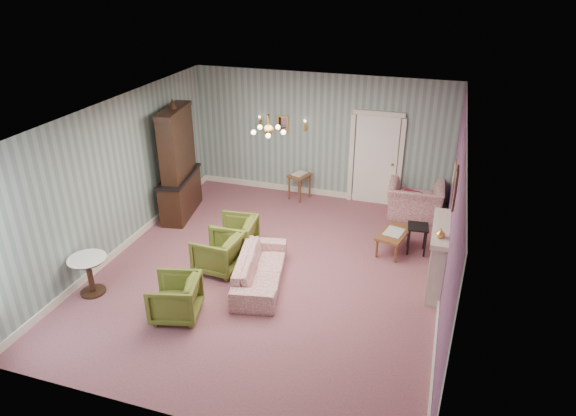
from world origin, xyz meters
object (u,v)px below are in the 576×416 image
(olive_chair_b, at_px, (218,251))
(pedestal_table, at_px, (90,275))
(olive_chair_c, at_px, (235,234))
(dresser, at_px, (177,160))
(fireplace, at_px, (438,256))
(side_table_black, at_px, (417,239))
(olive_chair_a, at_px, (175,296))
(wingback_chair, at_px, (416,195))
(coffee_table, at_px, (393,242))
(sofa_chintz, at_px, (260,265))

(olive_chair_b, height_order, pedestal_table, olive_chair_b)
(olive_chair_c, distance_m, dresser, 2.31)
(fireplace, distance_m, side_table_black, 1.16)
(dresser, distance_m, fireplace, 5.68)
(olive_chair_a, xyz_separation_m, side_table_black, (3.44, 3.16, -0.09))
(wingback_chair, distance_m, fireplace, 2.68)
(coffee_table, distance_m, pedestal_table, 5.51)
(wingback_chair, xyz_separation_m, dresser, (-4.93, -1.43, 0.75))
(side_table_black, bearing_deg, coffee_table, -165.33)
(dresser, bearing_deg, olive_chair_b, -56.78)
(dresser, bearing_deg, sofa_chintz, -47.72)
(olive_chair_a, xyz_separation_m, wingback_chair, (3.26, 4.73, 0.14))
(wingback_chair, bearing_deg, coffee_table, 79.56)
(olive_chair_c, distance_m, fireplace, 3.73)
(wingback_chair, relative_size, side_table_black, 2.04)
(dresser, xyz_separation_m, coffee_table, (4.68, -0.26, -1.05))
(olive_chair_b, height_order, wingback_chair, wingback_chair)
(olive_chair_b, relative_size, olive_chair_c, 1.00)
(olive_chair_c, distance_m, side_table_black, 3.48)
(dresser, distance_m, side_table_black, 5.20)
(side_table_black, distance_m, pedestal_table, 5.94)
(wingback_chair, height_order, side_table_black, wingback_chair)
(olive_chair_c, distance_m, coffee_table, 3.04)
(dresser, relative_size, fireplace, 1.81)
(fireplace, bearing_deg, olive_chair_a, -151.22)
(sofa_chintz, bearing_deg, side_table_black, -64.33)
(olive_chair_a, relative_size, wingback_chair, 0.64)
(olive_chair_a, height_order, fireplace, fireplace)
(sofa_chintz, xyz_separation_m, pedestal_table, (-2.61, -1.14, -0.02))
(coffee_table, bearing_deg, olive_chair_c, -162.50)
(dresser, bearing_deg, pedestal_table, -99.86)
(pedestal_table, bearing_deg, coffee_table, 31.92)
(olive_chair_c, distance_m, sofa_chintz, 1.19)
(fireplace, xyz_separation_m, pedestal_table, (-5.51, -1.98, -0.24))
(dresser, relative_size, side_table_black, 4.42)
(wingback_chair, height_order, pedestal_table, wingback_chair)
(olive_chair_b, bearing_deg, side_table_black, 120.63)
(wingback_chair, bearing_deg, olive_chair_b, 43.91)
(olive_chair_a, xyz_separation_m, sofa_chintz, (0.94, 1.27, -0.01))
(dresser, height_order, fireplace, dresser)
(olive_chair_a, distance_m, olive_chair_b, 1.45)
(pedestal_table, bearing_deg, wingback_chair, 43.02)
(olive_chair_c, bearing_deg, pedestal_table, -47.10)
(side_table_black, bearing_deg, wingback_chair, 96.39)
(olive_chair_b, xyz_separation_m, sofa_chintz, (0.87, -0.17, -0.02))
(olive_chair_c, height_order, pedestal_table, olive_chair_c)
(fireplace, bearing_deg, side_table_black, 111.10)
(fireplace, bearing_deg, olive_chair_c, 179.69)
(olive_chair_c, xyz_separation_m, coffee_table, (2.90, 0.91, -0.17))
(olive_chair_b, distance_m, olive_chair_c, 0.69)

